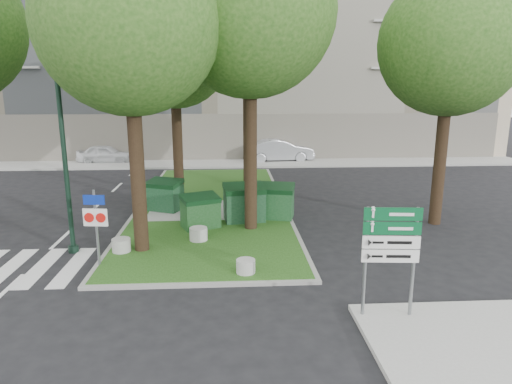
{
  "coord_description": "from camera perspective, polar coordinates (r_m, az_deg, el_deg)",
  "views": [
    {
      "loc": [
        1.25,
        -11.13,
        5.15
      ],
      "look_at": [
        2.04,
        2.12,
        2.0
      ],
      "focal_mm": 32.0,
      "sensor_mm": 36.0,
      "label": 1
    }
  ],
  "objects": [
    {
      "name": "ground",
      "position": [
        12.33,
        -9.12,
        -11.52
      ],
      "size": [
        120.0,
        120.0,
        0.0
      ],
      "primitive_type": "plane",
      "color": "black",
      "rests_on": "ground"
    },
    {
      "name": "median_island",
      "position": [
        19.81,
        -5.48,
        -1.61
      ],
      "size": [
        6.0,
        16.0,
        0.12
      ],
      "primitive_type": "cube",
      "color": "#1D4513",
      "rests_on": "ground"
    },
    {
      "name": "median_kerb",
      "position": [
        19.81,
        -5.48,
        -1.64
      ],
      "size": [
        6.3,
        16.3,
        0.1
      ],
      "primitive_type": "cube",
      "color": "gray",
      "rests_on": "ground"
    },
    {
      "name": "sidewalk_corner",
      "position": [
        10.57,
        28.28,
        -17.18
      ],
      "size": [
        5.0,
        4.0,
        0.12
      ],
      "primitive_type": "cube",
      "color": "#999993",
      "rests_on": "ground"
    },
    {
      "name": "building_sidewalk",
      "position": [
        30.09,
        -5.76,
        3.53
      ],
      "size": [
        42.0,
        3.0,
        0.12
      ],
      "primitive_type": "cube",
      "color": "#999993",
      "rests_on": "ground"
    },
    {
      "name": "zebra_crossing",
      "position": [
        14.53,
        -23.58,
        -8.56
      ],
      "size": [
        5.0,
        3.0,
        0.01
      ],
      "primitive_type": "cube",
      "color": "silver",
      "rests_on": "ground"
    },
    {
      "name": "apartment_building",
      "position": [
        37.26,
        -5.59,
        17.66
      ],
      "size": [
        41.0,
        12.0,
        16.0
      ],
      "primitive_type": "cube",
      "color": "#BDA78E",
      "rests_on": "ground"
    },
    {
      "name": "tree_median_near_left",
      "position": [
        14.12,
        -15.37,
        21.73
      ],
      "size": [
        5.2,
        5.2,
        10.53
      ],
      "color": "black",
      "rests_on": "ground"
    },
    {
      "name": "tree_median_mid",
      "position": [
        20.39,
        -10.01,
        18.3
      ],
      "size": [
        4.8,
        4.8,
        9.99
      ],
      "color": "black",
      "rests_on": "ground"
    },
    {
      "name": "tree_median_far",
      "position": [
        23.43,
        -0.91,
        21.11
      ],
      "size": [
        5.8,
        5.8,
        11.93
      ],
      "color": "black",
      "rests_on": "ground"
    },
    {
      "name": "tree_street_right",
      "position": [
        18.08,
        23.52,
        18.11
      ],
      "size": [
        5.0,
        5.0,
        10.06
      ],
      "color": "black",
      "rests_on": "ground"
    },
    {
      "name": "dumpster_a",
      "position": [
        18.96,
        -11.37,
        -0.4
      ],
      "size": [
        1.64,
        1.43,
        1.28
      ],
      "rotation": [
        0.0,
        0.0,
        -0.41
      ],
      "color": "#103B1D",
      "rests_on": "median_island"
    },
    {
      "name": "dumpster_b",
      "position": [
        16.46,
        -6.97,
        -2.43
      ],
      "size": [
        1.56,
        1.35,
        1.21
      ],
      "rotation": [
        0.0,
        0.0,
        0.4
      ],
      "color": "#103913",
      "rests_on": "median_island"
    },
    {
      "name": "dumpster_c",
      "position": [
        17.15,
        -1.48,
        -1.37
      ],
      "size": [
        1.65,
        1.26,
        1.41
      ],
      "rotation": [
        0.0,
        0.0,
        0.14
      ],
      "color": "#10381C",
      "rests_on": "median_island"
    },
    {
      "name": "dumpster_d",
      "position": [
        17.55,
        2.41,
        -1.17
      ],
      "size": [
        1.62,
        1.3,
        1.32
      ],
      "rotation": [
        0.0,
        0.0,
        -0.24
      ],
      "color": "#14411C",
      "rests_on": "median_island"
    },
    {
      "name": "bollard_left",
      "position": [
        14.72,
        -16.49,
        -6.38
      ],
      "size": [
        0.56,
        0.56,
        0.4
      ],
      "primitive_type": "cylinder",
      "color": "#A2A29D",
      "rests_on": "median_island"
    },
    {
      "name": "bollard_right",
      "position": [
        12.61,
        -1.29,
        -9.25
      ],
      "size": [
        0.52,
        0.52,
        0.37
      ],
      "primitive_type": "cylinder",
      "color": "#A8A7A3",
      "rests_on": "median_island"
    },
    {
      "name": "bollard_mid",
      "position": [
        15.22,
        -7.2,
        -5.22
      ],
      "size": [
        0.59,
        0.59,
        0.42
      ],
      "primitive_type": "cylinder",
      "color": "#AAAAA5",
      "rests_on": "median_island"
    },
    {
      "name": "litter_bin",
      "position": [
        22.71,
        -0.82,
        1.36
      ],
      "size": [
        0.36,
        0.36,
        0.64
      ],
      "primitive_type": "cylinder",
      "color": "gold",
      "rests_on": "median_island"
    },
    {
      "name": "street_lamp",
      "position": [
        14.77,
        -23.04,
        6.5
      ],
      "size": [
        0.46,
        0.46,
        5.82
      ],
      "color": "black",
      "rests_on": "ground"
    },
    {
      "name": "traffic_sign_pole",
      "position": [
        13.55,
        -19.39,
        -3.16
      ],
      "size": [
        0.69,
        0.11,
        2.3
      ],
      "rotation": [
        0.0,
        0.0,
        -0.11
      ],
      "color": "slate",
      "rests_on": "ground"
    },
    {
      "name": "directional_sign",
      "position": [
        10.33,
        16.49,
        -6.31
      ],
      "size": [
        1.24,
        0.17,
        2.48
      ],
      "rotation": [
        0.0,
        0.0,
        -0.09
      ],
      "color": "slate",
      "rests_on": "sidewalk_corner"
    },
    {
      "name": "car_white",
      "position": [
        32.04,
        -18.3,
        4.53
      ],
      "size": [
        3.67,
        1.56,
        1.24
      ],
      "primitive_type": "imported",
      "rotation": [
        0.0,
        0.0,
        1.54
      ],
      "color": "white",
      "rests_on": "ground"
    },
    {
      "name": "car_silver",
      "position": [
        31.13,
        2.87,
        5.23
      ],
      "size": [
        4.83,
        2.16,
        1.54
      ],
      "primitive_type": "imported",
      "rotation": [
        0.0,
        0.0,
        1.69
      ],
      "color": "#AAADB2",
      "rests_on": "ground"
    }
  ]
}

